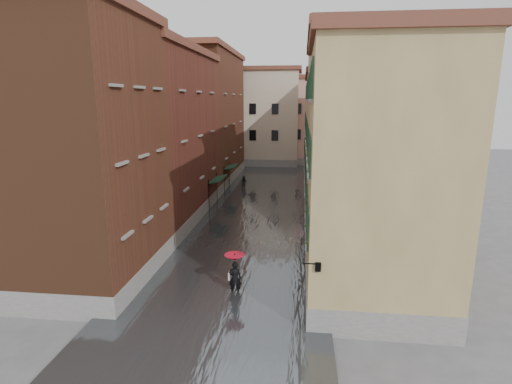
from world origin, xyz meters
The scene contains 16 objects.
ground centered at (0.00, 0.00, 0.00)m, with size 120.00×120.00×0.00m, color #555557.
floodwater centered at (0.00, 13.00, 0.10)m, with size 10.00×60.00×0.20m, color #494D51.
building_left_near centered at (-7.00, -2.00, 6.50)m, with size 6.00×8.00×13.00m, color brown.
building_left_mid centered at (-7.00, 9.00, 6.25)m, with size 6.00×14.00×12.50m, color #5A291C.
building_left_far centered at (-7.00, 24.00, 7.00)m, with size 6.00×16.00×14.00m, color brown.
building_right_near centered at (7.00, -2.00, 5.75)m, with size 6.00×8.00×11.50m, color #937F4C.
building_right_mid centered at (7.00, 9.00, 6.50)m, with size 6.00×14.00×13.00m, color tan.
building_right_far centered at (7.00, 24.00, 5.75)m, with size 6.00×16.00×11.50m, color #937F4C.
building_end_cream centered at (-3.00, 38.00, 6.50)m, with size 12.00×9.00×13.00m, color beige.
building_end_pink centered at (6.00, 40.00, 6.00)m, with size 10.00×9.00×12.00m, color tan.
awning_near centered at (-3.48, 12.78, 2.47)m, with size 1.09×3.25×2.80m.
awning_far centered at (-3.49, 19.22, 2.46)m, with size 1.09×2.82×2.80m.
wall_lantern centered at (4.33, -6.00, 3.01)m, with size 0.71×0.22×0.35m.
window_planters centered at (4.12, -0.71, 3.51)m, with size 0.59×8.37×0.84m.
pedestrian_main centered at (0.59, -2.90, 1.28)m, with size 1.02×1.02×2.06m.
pedestrian_far centered at (-2.28, 20.13, 0.72)m, with size 0.70×0.55×1.45m, color black.
Camera 1 is at (3.61, -20.37, 9.22)m, focal length 28.00 mm.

